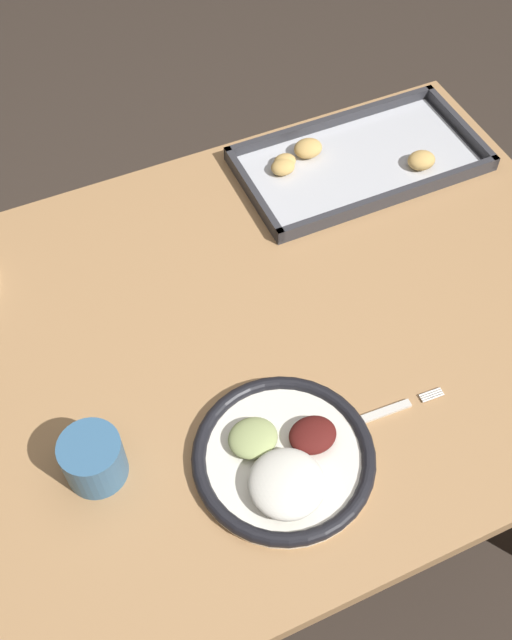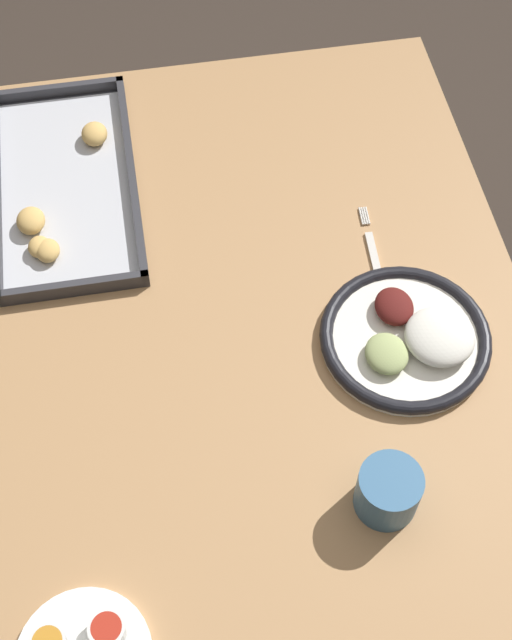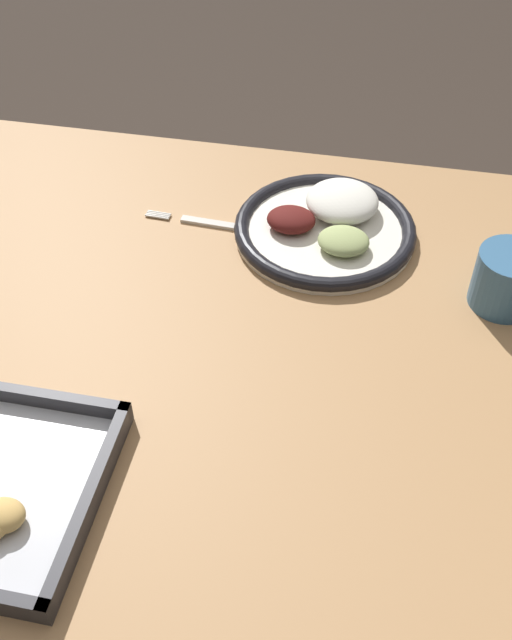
% 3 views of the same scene
% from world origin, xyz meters
% --- Properties ---
extents(ground_plane, '(8.00, 8.00, 0.00)m').
position_xyz_m(ground_plane, '(0.00, 0.00, 0.00)').
color(ground_plane, '#382D26').
extents(dining_table, '(1.13, 0.82, 0.73)m').
position_xyz_m(dining_table, '(0.00, 0.00, 0.62)').
color(dining_table, '#AD7F51').
rests_on(dining_table, ground_plane).
extents(dinner_plate, '(0.25, 0.25, 0.05)m').
position_xyz_m(dinner_plate, '(-0.08, -0.22, 0.75)').
color(dinner_plate, white).
rests_on(dinner_plate, dining_table).
extents(fork, '(0.19, 0.02, 0.00)m').
position_xyz_m(fork, '(0.07, -0.20, 0.73)').
color(fork, silver).
rests_on(fork, dining_table).
extents(drinking_cup, '(0.08, 0.08, 0.08)m').
position_xyz_m(drinking_cup, '(-0.31, -0.12, 0.77)').
color(drinking_cup, '#38668E').
rests_on(drinking_cup, dining_table).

